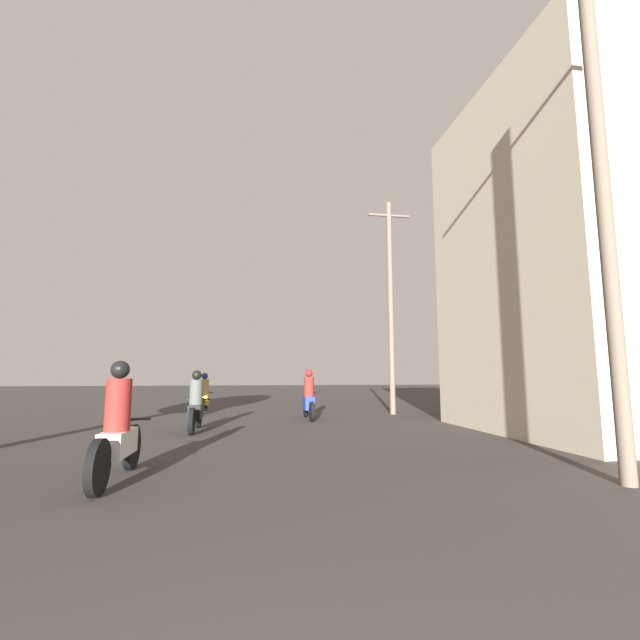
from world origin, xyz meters
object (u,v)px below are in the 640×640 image
at_px(motorcycle_white, 118,433).
at_px(utility_pole_far, 391,301).
at_px(motorcycle_yellow, 204,397).
at_px(utility_pole_near, 602,178).
at_px(motorcycle_black, 196,406).
at_px(motorcycle_blue, 309,399).
at_px(building_right_near, 597,258).

xyz_separation_m(motorcycle_white, utility_pole_far, (6.77, 8.77, 3.48)).
relative_size(motorcycle_white, motorcycle_yellow, 1.08).
xyz_separation_m(utility_pole_near, utility_pole_far, (0.31, 10.01, 0.02)).
bearing_deg(utility_pole_far, utility_pole_near, -91.80).
relative_size(motorcycle_white, motorcycle_black, 1.03).
relative_size(motorcycle_white, motorcycle_blue, 1.01).
height_order(motorcycle_yellow, utility_pole_far, utility_pole_far).
height_order(motorcycle_yellow, building_right_near, building_right_near).
relative_size(motorcycle_yellow, utility_pole_far, 0.25).
distance_m(motorcycle_white, utility_pole_near, 7.43).
distance_m(motorcycle_black, building_right_near, 10.86).
relative_size(motorcycle_black, utility_pole_far, 0.26).
height_order(utility_pole_near, utility_pole_far, utility_pole_far).
distance_m(motorcycle_yellow, building_right_near, 13.25).
height_order(motorcycle_white, utility_pole_far, utility_pole_far).
bearing_deg(motorcycle_white, utility_pole_far, 55.87).
relative_size(motorcycle_white, utility_pole_far, 0.27).
bearing_deg(utility_pole_far, motorcycle_black, -150.15).
height_order(motorcycle_black, building_right_near, building_right_near).
bearing_deg(utility_pole_near, motorcycle_yellow, 118.61).
relative_size(motorcycle_blue, motorcycle_yellow, 1.07).
relative_size(motorcycle_white, utility_pole_near, 0.27).
xyz_separation_m(motorcycle_blue, building_right_near, (6.83, -4.37, 3.73)).
relative_size(motorcycle_black, building_right_near, 0.24).
bearing_deg(motorcycle_blue, utility_pole_far, 11.28).
relative_size(motorcycle_yellow, building_right_near, 0.22).
bearing_deg(building_right_near, motorcycle_black, 169.24).
xyz_separation_m(motorcycle_yellow, utility_pole_near, (6.43, -11.79, 3.49)).
bearing_deg(building_right_near, motorcycle_white, -162.92).
height_order(motorcycle_blue, utility_pole_near, utility_pole_near).
distance_m(motorcycle_yellow, utility_pole_near, 13.87).
distance_m(building_right_near, utility_pole_far, 6.65).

